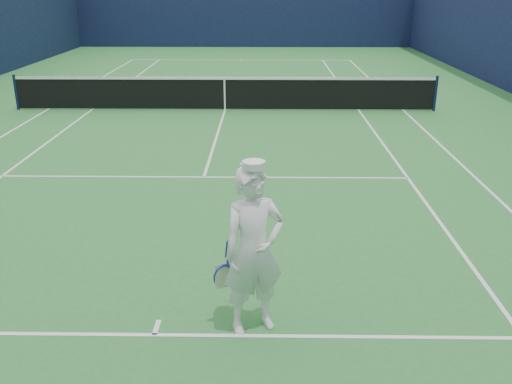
% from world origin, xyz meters
% --- Properties ---
extents(ground, '(80.00, 80.00, 0.00)m').
position_xyz_m(ground, '(0.00, 0.00, 0.00)').
color(ground, '#2C7432').
rests_on(ground, ground).
extents(court_markings, '(11.03, 23.83, 0.01)m').
position_xyz_m(court_markings, '(0.00, 0.00, 0.00)').
color(court_markings, white).
rests_on(court_markings, ground).
extents(windscreen_fence, '(20.12, 36.12, 4.00)m').
position_xyz_m(windscreen_fence, '(0.00, 0.00, 2.00)').
color(windscreen_fence, '#0F1637').
rests_on(windscreen_fence, ground).
extents(tennis_net, '(12.88, 0.09, 1.07)m').
position_xyz_m(tennis_net, '(0.00, 0.00, 0.55)').
color(tennis_net, '#141E4C').
rests_on(tennis_net, ground).
extents(tennis_player, '(0.90, 0.70, 1.99)m').
position_xyz_m(tennis_player, '(1.11, -11.70, 0.97)').
color(tennis_player, white).
rests_on(tennis_player, ground).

